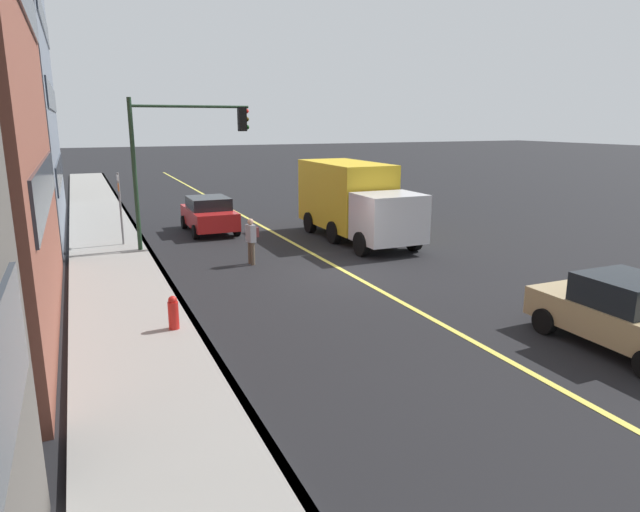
# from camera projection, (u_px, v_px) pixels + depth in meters

# --- Properties ---
(ground) EXTENTS (200.00, 200.00, 0.00)m
(ground) POSITION_uv_depth(u_px,v_px,m) (345.00, 271.00, 18.29)
(ground) COLOR black
(sidewalk_slab) EXTENTS (80.00, 2.85, 0.15)m
(sidewalk_slab) POSITION_uv_depth(u_px,v_px,m) (124.00, 295.00, 15.59)
(sidewalk_slab) COLOR gray
(sidewalk_slab) RESTS_ON ground
(curb_edge) EXTENTS (80.00, 0.16, 0.15)m
(curb_edge) POSITION_uv_depth(u_px,v_px,m) (173.00, 289.00, 16.12)
(curb_edge) COLOR slate
(curb_edge) RESTS_ON ground
(lane_stripe_center) EXTENTS (80.00, 0.16, 0.01)m
(lane_stripe_center) POSITION_uv_depth(u_px,v_px,m) (345.00, 271.00, 18.29)
(lane_stripe_center) COLOR #D8CC4C
(lane_stripe_center) RESTS_ON ground
(car_red) EXTENTS (3.90, 1.99, 1.56)m
(car_red) POSITION_uv_depth(u_px,v_px,m) (209.00, 214.00, 24.64)
(car_red) COLOR red
(car_red) RESTS_ON ground
(car_tan) EXTENTS (3.97, 1.98, 1.60)m
(car_tan) POSITION_uv_depth(u_px,v_px,m) (624.00, 314.00, 11.94)
(car_tan) COLOR tan
(car_tan) RESTS_ON ground
(truck_yellow) EXTENTS (7.16, 2.51, 3.14)m
(truck_yellow) POSITION_uv_depth(u_px,v_px,m) (354.00, 200.00, 23.00)
(truck_yellow) COLOR silver
(truck_yellow) RESTS_ON ground
(pedestrian_with_backpack) EXTENTS (0.41, 0.41, 1.60)m
(pedestrian_with_backpack) POSITION_uv_depth(u_px,v_px,m) (252.00, 238.00, 19.01)
(pedestrian_with_backpack) COLOR brown
(pedestrian_with_backpack) RESTS_ON ground
(traffic_light_mast) EXTENTS (0.28, 4.43, 5.64)m
(traffic_light_mast) POSITION_uv_depth(u_px,v_px,m) (181.00, 147.00, 20.54)
(traffic_light_mast) COLOR #1E3823
(traffic_light_mast) RESTS_ON ground
(street_sign_post) EXTENTS (0.60, 0.08, 2.93)m
(street_sign_post) POSITION_uv_depth(u_px,v_px,m) (120.00, 204.00, 21.30)
(street_sign_post) COLOR slate
(street_sign_post) RESTS_ON ground
(fire_hydrant) EXTENTS (0.24, 0.24, 0.94)m
(fire_hydrant) POSITION_uv_depth(u_px,v_px,m) (174.00, 316.00, 12.76)
(fire_hydrant) COLOR red
(fire_hydrant) RESTS_ON ground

